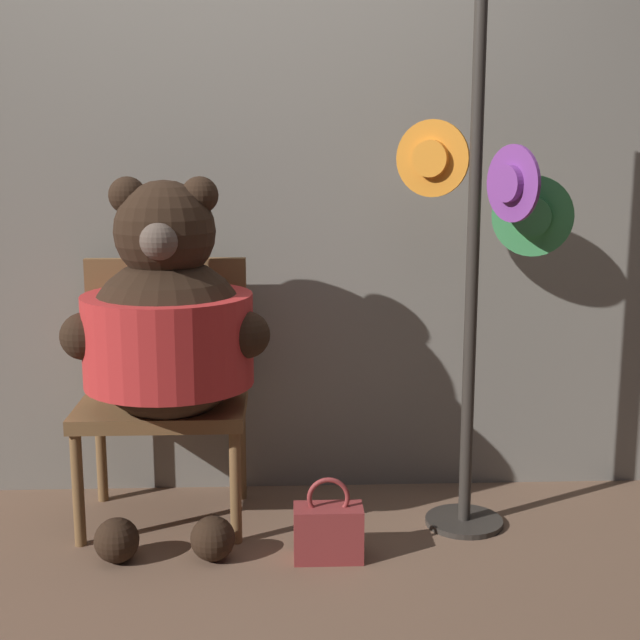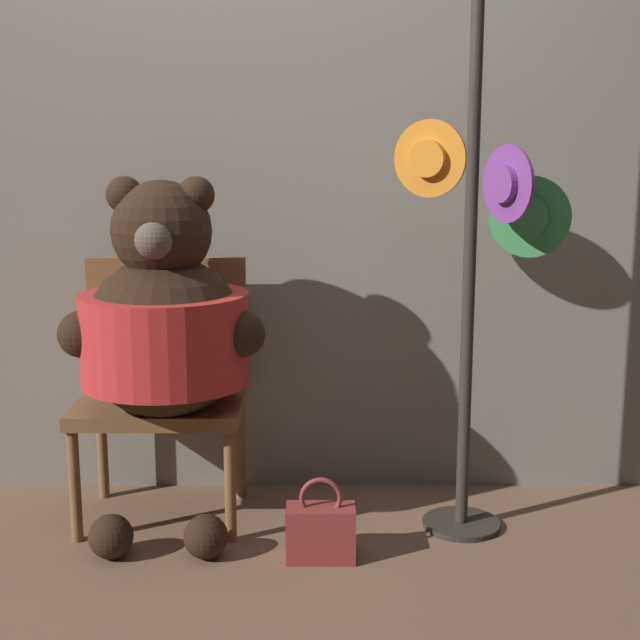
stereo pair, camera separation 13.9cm
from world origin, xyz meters
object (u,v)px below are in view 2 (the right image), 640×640
teddy_bear (169,327)px  handbag_on_ground (325,531)px  chair (168,378)px  hat_display_rack (481,271)px

teddy_bear → handbag_on_ground: size_ratio=4.38×
handbag_on_ground → teddy_bear: bearing=154.2°
chair → handbag_on_ground: chair is taller
hat_display_rack → handbag_on_ground: bearing=-156.4°
hat_display_rack → handbag_on_ground: size_ratio=6.38×
teddy_bear → hat_display_rack: (1.07, -0.03, 0.20)m
chair → handbag_on_ground: size_ratio=3.30×
teddy_bear → hat_display_rack: size_ratio=0.69×
chair → teddy_bear: teddy_bear is taller
chair → hat_display_rack: hat_display_rack is taller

